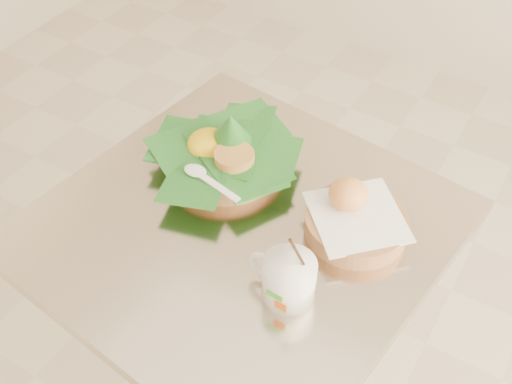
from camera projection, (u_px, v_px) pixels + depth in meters
The scene contains 4 objects.
cafe_table at pixel (242, 293), 1.36m from camera, with size 0.78×0.78×0.75m.
rice_basket at pixel (224, 150), 1.29m from camera, with size 0.30×0.30×0.15m.
bread_basket at pixel (355, 219), 1.17m from camera, with size 0.23×0.23×0.10m.
coffee_mug at pixel (288, 278), 1.06m from camera, with size 0.13×0.09×0.16m.
Camera 1 is at (0.55, -0.67, 1.64)m, focal length 45.00 mm.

